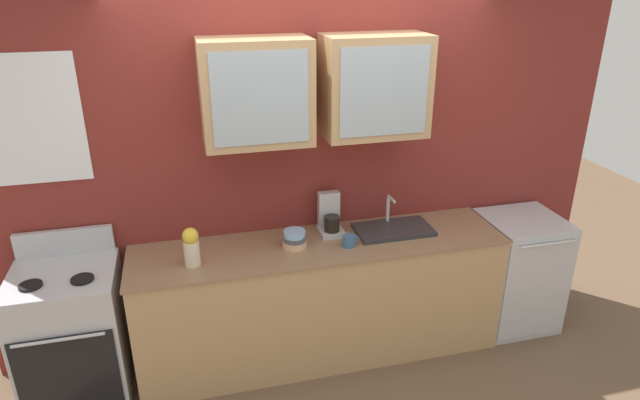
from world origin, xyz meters
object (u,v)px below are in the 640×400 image
at_px(bowl_stack, 295,239).
at_px(dishwasher, 516,271).
at_px(coffee_maker, 330,218).
at_px(cup_near_sink, 349,241).
at_px(stove_range, 73,334).
at_px(vase, 191,246).
at_px(sink_faucet, 393,229).

xyz_separation_m(bowl_stack, dishwasher, (1.78, -0.01, -0.51)).
xyz_separation_m(dishwasher, coffee_maker, (-1.48, 0.17, 0.56)).
bearing_deg(cup_near_sink, stove_range, 177.34).
bearing_deg(vase, bowl_stack, 6.86).
bearing_deg(dishwasher, vase, -178.23).
height_order(sink_faucet, cup_near_sink, sink_faucet).
height_order(cup_near_sink, dishwasher, cup_near_sink).
distance_m(dishwasher, coffee_maker, 1.59).
distance_m(vase, dishwasher, 2.53).
bearing_deg(stove_range, sink_faucet, 1.31).
xyz_separation_m(vase, coffee_maker, (0.98, 0.24, -0.02)).
relative_size(cup_near_sink, coffee_maker, 0.42).
height_order(cup_near_sink, coffee_maker, coffee_maker).
relative_size(cup_near_sink, dishwasher, 0.13).
height_order(bowl_stack, coffee_maker, coffee_maker).
bearing_deg(sink_faucet, stove_range, -178.69).
relative_size(sink_faucet, coffee_maker, 1.88).
relative_size(vase, dishwasher, 0.28).
xyz_separation_m(stove_range, dishwasher, (3.26, -0.00, -0.01)).
bearing_deg(vase, stove_range, 174.32).
height_order(stove_range, dishwasher, stove_range).
relative_size(sink_faucet, vase, 2.12).
distance_m(bowl_stack, cup_near_sink, 0.37).
bearing_deg(bowl_stack, stove_range, -179.92).
relative_size(stove_range, sink_faucet, 2.00).
bearing_deg(coffee_maker, dishwasher, -6.42).
bearing_deg(dishwasher, bowl_stack, 179.80).
bearing_deg(stove_range, dishwasher, -0.07).
relative_size(stove_range, cup_near_sink, 9.03).
bearing_deg(bowl_stack, coffee_maker, 28.60).
xyz_separation_m(stove_range, bowl_stack, (1.49, 0.00, 0.50)).
height_order(stove_range, cup_near_sink, stove_range).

